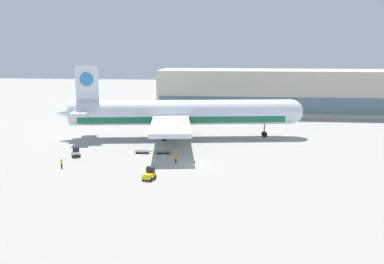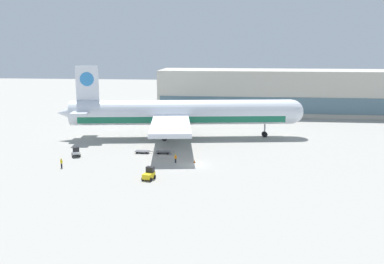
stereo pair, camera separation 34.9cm
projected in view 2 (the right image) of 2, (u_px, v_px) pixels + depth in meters
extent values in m
plane|color=#9E9B93|center=(194.00, 165.00, 78.48)|extent=(400.00, 400.00, 0.00)
cube|color=#BCB7A8|center=(301.00, 92.00, 136.02)|extent=(90.00, 18.00, 14.00)
cube|color=slate|center=(305.00, 106.00, 127.77)|extent=(88.20, 0.20, 4.90)
cylinder|color=silver|center=(182.00, 112.00, 100.56)|extent=(52.29, 13.43, 5.80)
cube|color=#196B4C|center=(182.00, 118.00, 100.81)|extent=(48.15, 12.70, 1.45)
sphere|color=silver|center=(291.00, 112.00, 101.56)|extent=(5.68, 5.68, 5.68)
cone|color=silver|center=(71.00, 113.00, 99.56)|extent=(7.12, 6.39, 5.51)
cube|color=silver|center=(87.00, 83.00, 98.36)|extent=(5.21, 1.20, 8.00)
cylinder|color=#3384CC|center=(87.00, 79.00, 98.17)|extent=(3.25, 1.02, 3.20)
cube|color=silver|center=(84.00, 110.00, 99.56)|extent=(5.48, 13.39, 0.50)
cube|color=silver|center=(171.00, 115.00, 100.60)|extent=(15.01, 48.66, 0.90)
cylinder|color=#9EA0A5|center=(171.00, 131.00, 91.08)|extent=(4.57, 3.39, 2.80)
cylinder|color=#9EA0A5|center=(171.00, 116.00, 110.83)|extent=(4.57, 3.39, 2.80)
cylinder|color=#9EA0A5|center=(265.00, 126.00, 102.00)|extent=(0.36, 0.36, 4.00)
cylinder|color=black|center=(265.00, 134.00, 102.39)|extent=(1.42, 1.08, 1.30)
cylinder|color=#9EA0A5|center=(164.00, 129.00, 97.94)|extent=(0.36, 0.36, 4.00)
cylinder|color=black|center=(164.00, 138.00, 98.34)|extent=(1.42, 1.08, 1.30)
cylinder|color=#9EA0A5|center=(165.00, 124.00, 104.21)|extent=(0.36, 0.36, 4.00)
cylinder|color=black|center=(165.00, 132.00, 104.61)|extent=(1.42, 1.08, 1.30)
cone|color=silver|center=(381.00, 99.00, 133.69)|extent=(6.53, 6.12, 4.53)
cube|color=silver|center=(76.00, 153.00, 84.43)|extent=(2.23, 2.67, 0.80)
cube|color=black|center=(76.00, 149.00, 83.65)|extent=(1.50, 1.33, 0.90)
cube|color=black|center=(76.00, 156.00, 83.34)|extent=(1.21, 0.67, 0.24)
cylinder|color=black|center=(80.00, 155.00, 83.97)|extent=(0.47, 0.65, 0.60)
cylinder|color=black|center=(73.00, 156.00, 83.54)|extent=(0.47, 0.65, 0.60)
cylinder|color=black|center=(79.00, 153.00, 85.47)|extent=(0.47, 0.65, 0.60)
cylinder|color=black|center=(72.00, 154.00, 85.04)|extent=(0.47, 0.65, 0.60)
cube|color=yellow|center=(149.00, 175.00, 69.61)|extent=(1.86, 2.55, 0.80)
cube|color=black|center=(150.00, 169.00, 70.05)|extent=(1.40, 1.14, 0.90)
cube|color=black|center=(152.00, 175.00, 70.81)|extent=(1.27, 0.42, 0.24)
cylinder|color=black|center=(147.00, 176.00, 70.65)|extent=(0.36, 0.64, 0.60)
cylinder|color=black|center=(155.00, 177.00, 70.22)|extent=(0.36, 0.64, 0.60)
cylinder|color=black|center=(143.00, 179.00, 69.16)|extent=(0.36, 0.64, 0.60)
cylinder|color=black|center=(151.00, 180.00, 68.72)|extent=(0.36, 0.64, 0.60)
cube|color=#56565B|center=(142.00, 151.00, 86.90)|extent=(2.81, 1.52, 0.12)
cube|color=#56565B|center=(151.00, 151.00, 86.69)|extent=(0.90, 0.09, 0.08)
cylinder|color=black|center=(148.00, 152.00, 87.45)|extent=(0.36, 0.15, 0.36)
cylinder|color=black|center=(146.00, 153.00, 86.21)|extent=(0.36, 0.15, 0.36)
cylinder|color=black|center=(138.00, 151.00, 87.68)|extent=(0.36, 0.15, 0.36)
cylinder|color=black|center=(137.00, 153.00, 86.44)|extent=(0.36, 0.15, 0.36)
cube|color=#56565B|center=(163.00, 152.00, 86.45)|extent=(2.81, 1.52, 0.12)
cube|color=#56565B|center=(172.00, 152.00, 86.24)|extent=(0.90, 0.09, 0.08)
cylinder|color=black|center=(169.00, 152.00, 87.01)|extent=(0.36, 0.15, 0.36)
cylinder|color=black|center=(168.00, 154.00, 85.76)|extent=(0.36, 0.15, 0.36)
cylinder|color=black|center=(159.00, 152.00, 87.23)|extent=(0.36, 0.15, 0.36)
cylinder|color=black|center=(158.00, 153.00, 85.99)|extent=(0.36, 0.15, 0.36)
cylinder|color=black|center=(176.00, 161.00, 79.47)|extent=(0.14, 0.14, 0.82)
cylinder|color=black|center=(175.00, 161.00, 79.59)|extent=(0.14, 0.14, 0.82)
cube|color=orange|center=(176.00, 157.00, 79.39)|extent=(0.42, 0.38, 0.62)
cylinder|color=orange|center=(177.00, 157.00, 79.24)|extent=(0.09, 0.09, 0.56)
cylinder|color=orange|center=(175.00, 157.00, 79.53)|extent=(0.09, 0.09, 0.56)
sphere|color=#DBB28E|center=(176.00, 155.00, 79.31)|extent=(0.22, 0.22, 0.22)
sphere|color=yellow|center=(176.00, 155.00, 79.30)|extent=(0.21, 0.21, 0.21)
cylinder|color=black|center=(61.00, 166.00, 76.33)|extent=(0.14, 0.14, 0.86)
cylinder|color=black|center=(62.00, 166.00, 76.22)|extent=(0.14, 0.14, 0.86)
cube|color=yellow|center=(61.00, 162.00, 76.13)|extent=(0.42, 0.36, 0.64)
cylinder|color=yellow|center=(60.00, 161.00, 76.25)|extent=(0.09, 0.09, 0.58)
cylinder|color=yellow|center=(62.00, 162.00, 75.99)|extent=(0.09, 0.09, 0.58)
sphere|color=#846047|center=(61.00, 159.00, 76.04)|extent=(0.23, 0.23, 0.23)
sphere|color=yellow|center=(61.00, 159.00, 76.03)|extent=(0.22, 0.22, 0.22)
cube|color=black|center=(195.00, 163.00, 79.81)|extent=(0.40, 0.40, 0.04)
cone|color=orange|center=(195.00, 161.00, 79.75)|extent=(0.32, 0.32, 0.58)
cylinder|color=white|center=(195.00, 161.00, 79.74)|extent=(0.19, 0.19, 0.08)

